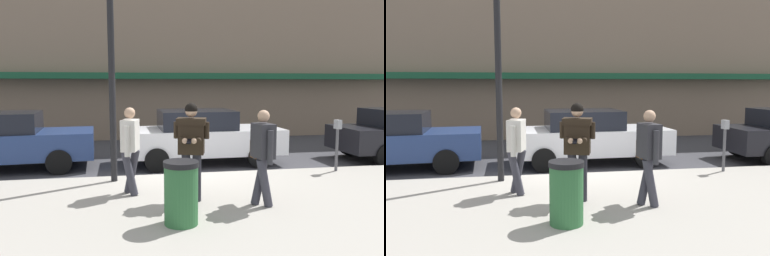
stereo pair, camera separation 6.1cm
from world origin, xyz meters
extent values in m
plane|color=#3D3D42|center=(0.00, 0.00, 0.00)|extent=(80.00, 80.00, 0.00)
cube|color=#A8A399|center=(1.00, -2.85, 0.07)|extent=(32.00, 5.30, 0.14)
cube|color=silver|center=(1.00, 0.05, 0.00)|extent=(28.00, 0.12, 0.01)
cube|color=#84705B|center=(1.00, 8.50, 6.00)|extent=(28.00, 4.00, 12.01)
cube|color=#195133|center=(1.00, 6.15, 2.60)|extent=(26.60, 0.70, 0.24)
cube|color=navy|center=(-4.54, 1.53, 0.67)|extent=(4.63, 2.17, 0.70)
cylinder|color=black|center=(-3.22, 2.49, 0.32)|extent=(0.66, 0.27, 0.64)
cylinder|color=black|center=(-3.09, 0.79, 0.32)|extent=(0.66, 0.27, 0.64)
cube|color=silver|center=(0.74, 1.48, 0.67)|extent=(4.54, 1.92, 0.70)
cube|color=black|center=(0.56, 1.48, 1.28)|extent=(2.11, 1.69, 0.52)
cylinder|color=black|center=(2.12, 2.37, 0.32)|extent=(0.64, 0.23, 0.64)
cylinder|color=black|center=(2.16, 0.66, 0.32)|extent=(0.64, 0.23, 0.64)
cylinder|color=black|center=(-0.67, 2.30, 0.32)|extent=(0.64, 0.23, 0.64)
cylinder|color=black|center=(-0.63, 0.59, 0.32)|extent=(0.64, 0.23, 0.64)
cylinder|color=black|center=(5.67, 1.90, 0.32)|extent=(0.64, 0.22, 0.64)
cylinder|color=#23232B|center=(-0.13, -2.36, 0.58)|extent=(0.16, 0.16, 0.88)
cylinder|color=#23232B|center=(-0.32, -2.30, 0.58)|extent=(0.16, 0.16, 0.88)
cube|color=black|center=(-0.22, -2.33, 1.34)|extent=(0.53, 0.42, 0.64)
cube|color=black|center=(-0.22, -2.33, 1.61)|extent=(0.59, 0.47, 0.12)
cylinder|color=black|center=(0.04, -2.41, 1.45)|extent=(0.11, 0.11, 0.30)
cylinder|color=black|center=(-0.13, -2.53, 1.30)|extent=(0.18, 0.32, 0.10)
sphere|color=tan|center=(-0.23, -2.64, 1.30)|extent=(0.10, 0.10, 0.10)
cylinder|color=black|center=(-0.48, -2.26, 1.45)|extent=(0.11, 0.11, 0.30)
cylinder|color=black|center=(-0.41, -2.44, 1.30)|extent=(0.18, 0.32, 0.10)
sphere|color=tan|center=(-0.39, -2.60, 1.30)|extent=(0.10, 0.10, 0.10)
cube|color=black|center=(-0.32, -2.66, 1.30)|extent=(0.11, 0.16, 0.07)
sphere|color=tan|center=(-0.23, -2.36, 1.80)|extent=(0.22, 0.22, 0.22)
sphere|color=black|center=(-0.23, -2.36, 1.83)|extent=(0.23, 0.23, 0.23)
cylinder|color=#33333D|center=(-1.34, -1.80, 0.57)|extent=(0.35, 0.23, 0.87)
cylinder|color=#33333D|center=(-1.29, -1.63, 0.57)|extent=(0.35, 0.23, 0.87)
cube|color=silver|center=(-1.31, -1.71, 1.30)|extent=(0.38, 0.48, 0.60)
cylinder|color=silver|center=(-1.38, -1.96, 1.22)|extent=(0.10, 0.10, 0.58)
cylinder|color=silver|center=(-1.25, -1.47, 1.22)|extent=(0.10, 0.10, 0.58)
sphere|color=tan|center=(-1.31, -1.71, 1.73)|extent=(0.21, 0.21, 0.21)
cylinder|color=#33333D|center=(0.97, -2.91, 0.57)|extent=(0.34, 0.19, 0.87)
cylinder|color=#33333D|center=(0.94, -2.73, 0.57)|extent=(0.34, 0.19, 0.87)
cube|color=#2D2D33|center=(0.96, -2.82, 1.30)|extent=(0.34, 0.46, 0.60)
cylinder|color=#2D2D33|center=(0.99, -3.06, 1.22)|extent=(0.10, 0.10, 0.58)
cylinder|color=#2D2D33|center=(0.92, -2.57, 1.22)|extent=(0.10, 0.10, 0.58)
sphere|color=tan|center=(0.96, -2.82, 1.73)|extent=(0.21, 0.21, 0.21)
cube|color=brown|center=(0.93, -2.52, 1.10)|extent=(0.15, 0.25, 0.32)
cylinder|color=black|center=(-1.67, -0.65, 2.44)|extent=(0.14, 0.14, 4.60)
cylinder|color=#4C4C51|center=(3.71, -0.60, 0.67)|extent=(0.07, 0.07, 1.05)
cube|color=gray|center=(3.71, -0.60, 1.30)|extent=(0.12, 0.18, 0.22)
cylinder|color=#2D6638|center=(-0.57, -3.45, 0.59)|extent=(0.52, 0.52, 0.90)
cylinder|color=black|center=(-0.57, -3.45, 1.08)|extent=(0.55, 0.55, 0.08)
camera|label=1|loc=(-1.36, -8.93, 2.28)|focal=35.00mm
camera|label=2|loc=(-1.30, -8.94, 2.28)|focal=35.00mm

